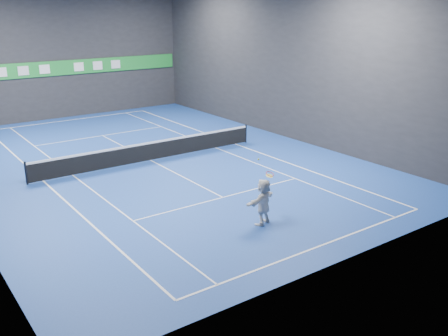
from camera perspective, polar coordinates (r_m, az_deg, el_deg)
ground at (r=26.04m, az=-8.33°, el=0.84°), size 26.00×26.00×0.00m
wall_back at (r=37.09m, az=-18.24°, el=12.36°), size 18.00×0.10×9.00m
wall_front at (r=14.87m, az=14.85°, el=5.34°), size 18.00×0.10×9.00m
wall_right at (r=30.22m, az=6.89°, el=12.01°), size 0.10×26.00×9.00m
baseline_near at (r=17.07m, az=10.76°, el=-8.80°), size 10.98×0.08×0.01m
baseline_far at (r=36.71m, az=-17.01°, el=5.29°), size 10.98×0.08×0.01m
sideline_doubles_left at (r=24.18m, az=-19.93°, el=-1.43°), size 0.08×23.78×0.01m
sideline_doubles_right at (r=28.84m, az=1.38°, el=2.74°), size 0.08×23.78×0.01m
sideline_singles_left at (r=24.54m, az=-16.85°, el=-0.83°), size 0.06×23.78×0.01m
sideline_singles_right at (r=28.06m, az=-0.88°, el=2.30°), size 0.06×23.78×0.01m
service_line_near at (r=20.85m, az=-0.13°, el=-3.38°), size 8.23×0.06×0.01m
service_line_far at (r=31.67m, az=-13.72°, el=3.62°), size 8.23×0.06×0.01m
center_service_line at (r=26.04m, az=-8.33°, el=0.85°), size 0.06×12.80×0.01m
player at (r=18.16m, az=4.50°, el=-3.86°), size 1.68×0.98×1.72m
tennis_ball at (r=17.68m, az=3.97°, el=1.00°), size 0.07×0.07×0.07m
tennis_net at (r=25.89m, az=-8.38°, el=1.98°), size 12.50×0.10×1.07m
sponsor_banner at (r=37.13m, az=-18.05°, el=10.82°), size 17.64×0.11×1.00m
tennis_racket at (r=18.07m, az=5.23°, el=-0.93°), size 0.43×0.41×0.75m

